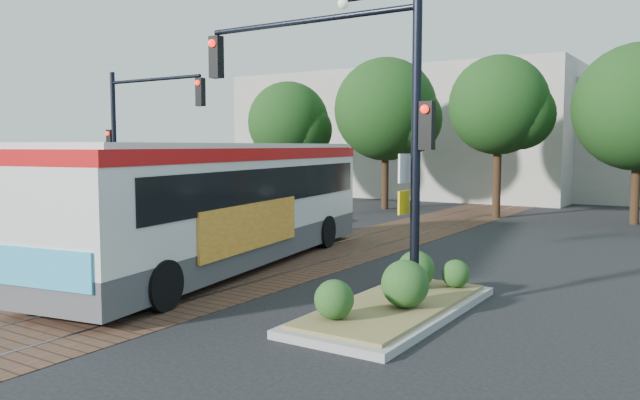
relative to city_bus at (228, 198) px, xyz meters
The scene contains 10 objects.
ground 2.30m from the city_bus, 39.59° to the right, with size 120.00×120.00×0.00m, color black.
trackbed 3.77m from the city_bus, 71.24° to the left, with size 3.60×40.00×0.02m.
tree_row 15.99m from the city_bus, 81.68° to the left, with size 26.40×5.60×7.67m.
warehouses 27.94m from the city_bus, 88.90° to the left, with size 40.00×13.00×8.00m.
city_bus is the anchor object (origin of this frame).
traffic_island 6.33m from the city_bus, 16.80° to the right, with size 2.20×5.20×1.13m.
signal_pole_main 5.70m from the city_bus, 18.90° to the right, with size 5.49×0.46×6.00m.
signal_pole_left 8.20m from the city_bus, 156.88° to the left, with size 4.99×0.34×6.00m.
officer 8.96m from the city_bus, behind, with size 0.61×0.40×1.68m, color black.
parked_car 9.57m from the city_bus, 120.77° to the left, with size 1.92×4.72×1.37m, color black.
Camera 1 is at (10.00, -11.70, 3.24)m, focal length 35.00 mm.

